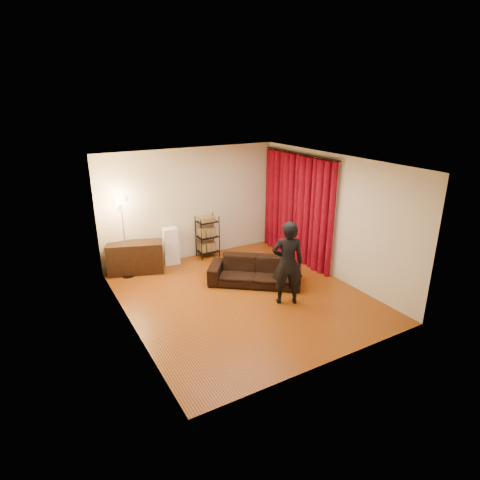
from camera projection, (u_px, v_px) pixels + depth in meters
floor at (243, 296)px, 8.14m from camera, size 5.00×5.00×0.00m
ceiling at (243, 163)px, 7.21m from camera, size 5.00×5.00×0.00m
wall_back at (191, 204)px, 9.71m from camera, size 5.00×0.00×5.00m
wall_front at (333, 284)px, 5.63m from camera, size 5.00×0.00×5.00m
wall_left at (126, 255)px, 6.62m from camera, size 0.00×5.00×5.00m
wall_right at (332, 217)px, 8.72m from camera, size 0.00×5.00×5.00m
curtain_rod at (300, 153)px, 9.17m from camera, size 0.04×2.65×0.04m
curtain at (296, 209)px, 9.61m from camera, size 0.22×2.65×2.55m
sofa at (255, 271)px, 8.60m from camera, size 2.01×1.80×0.57m
person at (287, 263)px, 7.62m from camera, size 0.72×0.63×1.67m
media_cabinet at (135, 258)px, 9.11m from camera, size 1.32×0.85×0.72m
storage_boxes at (171, 246)px, 9.56m from camera, size 0.40×0.34×0.90m
wire_shelf at (208, 237)px, 9.93m from camera, size 0.56×0.45×1.07m
floor_lamp at (124, 238)px, 8.71m from camera, size 0.37×0.37×1.83m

